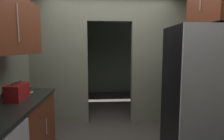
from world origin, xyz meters
The scene contains 6 objects.
kitchen_partition centered at (0.00, 1.38, 1.53)m, with size 3.11×0.12×2.85m.
adjoining_room_shell centered at (0.00, 3.24, 1.42)m, with size 3.11×2.77×2.85m.
refrigerator centered at (1.16, 0.09, 0.91)m, with size 0.77×0.72×1.82m.
upper_cabinet_counterside centered at (-1.23, -0.27, 1.79)m, with size 0.36×1.62×0.68m.
boombox centered at (-1.21, -0.04, 0.99)m, with size 0.19×0.35×0.22m.
book_stack centered at (-1.22, 0.29, 0.94)m, with size 0.14×0.18×0.10m.
Camera 1 is at (-0.19, -2.32, 1.51)m, focal length 29.35 mm.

